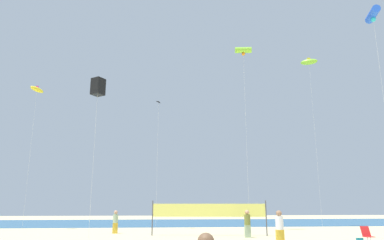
{
  "coord_description": "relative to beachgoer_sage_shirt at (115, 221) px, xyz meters",
  "views": [
    {
      "loc": [
        -2.37,
        -15.55,
        2.08
      ],
      "look_at": [
        0.23,
        11.05,
        8.47
      ],
      "focal_mm": 33.37,
      "sensor_mm": 36.0,
      "label": 1
    }
  ],
  "objects": [
    {
      "name": "beachgoer_olive_shirt",
      "position": [
        9.11,
        -4.39,
        0.04
      ],
      "size": [
        0.4,
        0.4,
        1.77
      ],
      "rotation": [
        0.0,
        0.0,
        4.08
      ],
      "color": "#99B28C",
      "rests_on": "ground"
    },
    {
      "name": "volleyball_net",
      "position": [
        6.77,
        -2.69,
        0.73
      ],
      "size": [
        8.02,
        1.28,
        2.4
      ],
      "color": "#4C4C51",
      "rests_on": "ground"
    },
    {
      "name": "beachgoer_sage_shirt",
      "position": [
        0.0,
        0.0,
        0.0
      ],
      "size": [
        0.39,
        0.39,
        1.69
      ],
      "rotation": [
        0.0,
        0.0,
        2.4
      ],
      "color": "gold",
      "rests_on": "ground"
    },
    {
      "name": "kite_yellow_inflatable",
      "position": [
        -8.27,
        4.38,
        11.63
      ],
      "size": [
        1.34,
        1.03,
        12.95
      ],
      "color": "silver",
      "rests_on": "ground"
    },
    {
      "name": "kite_lime_inflatable",
      "position": [
        19.09,
        5.94,
        16.16
      ],
      "size": [
        1.84,
        1.33,
        17.57
      ],
      "color": "silver",
      "rests_on": "ground"
    },
    {
      "name": "folding_beach_chair",
      "position": [
        15.2,
        -8.09,
        -0.44
      ],
      "size": [
        0.52,
        0.65,
        0.89
      ],
      "rotation": [
        0.0,
        0.0,
        0.27
      ],
      "color": "red",
      "rests_on": "ground"
    },
    {
      "name": "kite_blue_tube",
      "position": [
        18.12,
        -6.92,
        14.36
      ],
      "size": [
        1.0,
        1.76,
        15.6
      ],
      "color": "silver",
      "rests_on": "ground"
    },
    {
      "name": "kite_black_box",
      "position": [
        -0.64,
        -7.43,
        8.17
      ],
      "size": [
        0.91,
        0.91,
        9.61
      ],
      "color": "silver",
      "rests_on": "ground"
    },
    {
      "name": "ocean_band",
      "position": [
        5.43,
        17.04,
        -0.9
      ],
      "size": [
        120.0,
        20.0,
        0.01
      ],
      "primitive_type": "cube",
      "color": "#28608C",
      "rests_on": "ground"
    },
    {
      "name": "kite_lime_tube",
      "position": [
        10.67,
        1.16,
        14.94
      ],
      "size": [
        1.55,
        0.73,
        16.18
      ],
      "color": "silver",
      "rests_on": "ground"
    },
    {
      "name": "kite_black_diamond",
      "position": [
        3.07,
        3.97,
        10.31
      ],
      "size": [
        0.64,
        0.64,
        11.77
      ],
      "color": "silver",
      "rests_on": "ground"
    },
    {
      "name": "beachgoer_white_shirt",
      "position": [
        9.55,
        -9.5,
        0.06
      ],
      "size": [
        0.41,
        0.41,
        1.81
      ],
      "rotation": [
        0.0,
        0.0,
        2.5
      ],
      "color": "gold",
      "rests_on": "ground"
    }
  ]
}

